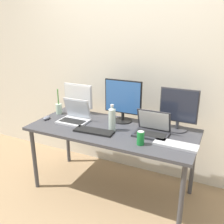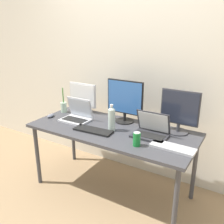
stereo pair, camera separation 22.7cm
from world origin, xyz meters
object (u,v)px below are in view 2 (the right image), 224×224
at_px(monitor_center, 125,100).
at_px(monitor_right, 180,111).
at_px(mouse_by_keyboard, 51,116).
at_px(work_desk, 112,134).
at_px(keyboard_aux, 93,130).
at_px(bamboo_vase, 64,107).
at_px(laptop_secondary, 151,130).
at_px(keyboard_main, 173,148).
at_px(monitor_left, 83,97).
at_px(laptop_silver, 77,115).
at_px(soda_can_near_keyboard, 137,139).
at_px(water_bottle, 112,119).

relative_size(monitor_center, monitor_right, 1.08).
bearing_deg(mouse_by_keyboard, work_desk, -1.99).
height_order(monitor_center, keyboard_aux, monitor_center).
height_order(work_desk, bamboo_vase, bamboo_vase).
relative_size(monitor_right, laptop_secondary, 1.31).
height_order(monitor_right, keyboard_main, monitor_right).
bearing_deg(monitor_left, laptop_silver, -65.84).
height_order(work_desk, soda_can_near_keyboard, soda_can_near_keyboard).
xyz_separation_m(monitor_left, laptop_secondary, (0.98, -0.23, -0.13)).
xyz_separation_m(laptop_secondary, keyboard_main, (0.26, -0.15, -0.05)).
distance_m(monitor_right, keyboard_main, 0.42).
bearing_deg(laptop_secondary, monitor_left, 166.72).
distance_m(laptop_secondary, bamboo_vase, 1.18).
distance_m(monitor_left, keyboard_main, 1.31).
xyz_separation_m(keyboard_main, bamboo_vase, (-1.44, 0.25, 0.06)).
height_order(laptop_silver, keyboard_main, laptop_silver).
distance_m(monitor_left, keyboard_aux, 0.65).
bearing_deg(mouse_by_keyboard, laptop_secondary, -1.72).
bearing_deg(bamboo_vase, water_bottle, -13.11).
distance_m(monitor_right, keyboard_aux, 0.86).
relative_size(monitor_right, mouse_by_keyboard, 3.97).
xyz_separation_m(monitor_left, monitor_right, (1.18, -0.02, 0.04)).
bearing_deg(water_bottle, laptop_silver, 173.75).
bearing_deg(bamboo_vase, soda_can_near_keyboard, -17.30).
relative_size(monitor_left, soda_can_near_keyboard, 2.94).
relative_size(laptop_secondary, water_bottle, 1.19).
height_order(work_desk, laptop_secondary, laptop_secondary).
distance_m(work_desk, laptop_silver, 0.47).
height_order(monitor_center, soda_can_near_keyboard, monitor_center).
xyz_separation_m(laptop_silver, water_bottle, (0.48, -0.05, 0.07)).
height_order(work_desk, laptop_silver, laptop_silver).
xyz_separation_m(work_desk, keyboard_main, (0.67, -0.11, 0.07)).
distance_m(monitor_center, laptop_silver, 0.56).
distance_m(water_bottle, bamboo_vase, 0.81).
bearing_deg(keyboard_main, laptop_secondary, 151.90).
relative_size(keyboard_main, water_bottle, 1.40).
bearing_deg(monitor_center, mouse_by_keyboard, -158.57).
bearing_deg(laptop_secondary, water_bottle, -167.76).
bearing_deg(water_bottle, mouse_by_keyboard, -177.78).
bearing_deg(work_desk, laptop_silver, 178.57).
height_order(keyboard_main, bamboo_vase, bamboo_vase).
relative_size(monitor_left, keyboard_aux, 0.93).
bearing_deg(keyboard_aux, keyboard_main, -0.08).
bearing_deg(soda_can_near_keyboard, keyboard_aux, 173.32).
bearing_deg(monitor_left, mouse_by_keyboard, -120.39).
distance_m(monitor_center, bamboo_vase, 0.81).
relative_size(keyboard_main, keyboard_aux, 0.96).
xyz_separation_m(laptop_silver, laptop_secondary, (0.86, 0.03, -0.00)).
relative_size(monitor_right, laptop_silver, 1.35).
bearing_deg(work_desk, mouse_by_keyboard, -174.73).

